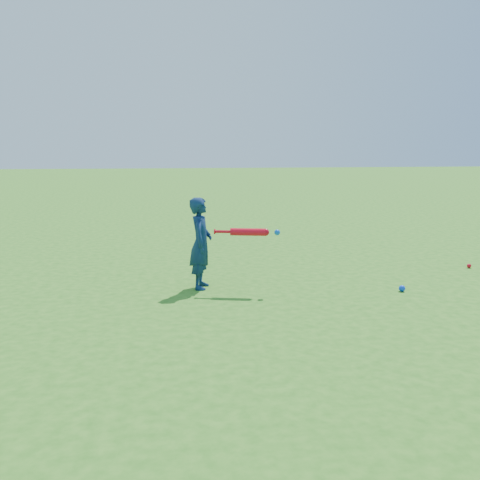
{
  "coord_description": "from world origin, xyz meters",
  "views": [
    {
      "loc": [
        -1.01,
        -6.56,
        1.79
      ],
      "look_at": [
        -0.01,
        -0.01,
        0.63
      ],
      "focal_mm": 40.0,
      "sensor_mm": 36.0,
      "label": 1
    }
  ],
  "objects_px": {
    "child": "(201,243)",
    "ground_ball_red": "(469,266)",
    "bat_swing": "(251,232)",
    "ground_ball_blue": "(402,288)"
  },
  "relations": [
    {
      "from": "child",
      "to": "ground_ball_red",
      "type": "height_order",
      "value": "child"
    },
    {
      "from": "ground_ball_red",
      "to": "bat_swing",
      "type": "relative_size",
      "value": 0.08
    },
    {
      "from": "child",
      "to": "bat_swing",
      "type": "relative_size",
      "value": 1.44
    },
    {
      "from": "ground_ball_red",
      "to": "bat_swing",
      "type": "xyz_separation_m",
      "value": [
        -3.45,
        -0.75,
        0.71
      ]
    },
    {
      "from": "child",
      "to": "ground_ball_red",
      "type": "bearing_deg",
      "value": -69.7
    },
    {
      "from": "child",
      "to": "ground_ball_blue",
      "type": "height_order",
      "value": "child"
    },
    {
      "from": "ground_ball_red",
      "to": "bat_swing",
      "type": "height_order",
      "value": "bat_swing"
    },
    {
      "from": "ground_ball_blue",
      "to": "child",
      "type": "bearing_deg",
      "value": 167.31
    },
    {
      "from": "child",
      "to": "bat_swing",
      "type": "bearing_deg",
      "value": -95.97
    },
    {
      "from": "ground_ball_red",
      "to": "ground_ball_blue",
      "type": "xyz_separation_m",
      "value": [
        -1.59,
        -1.1,
        0.01
      ]
    }
  ]
}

